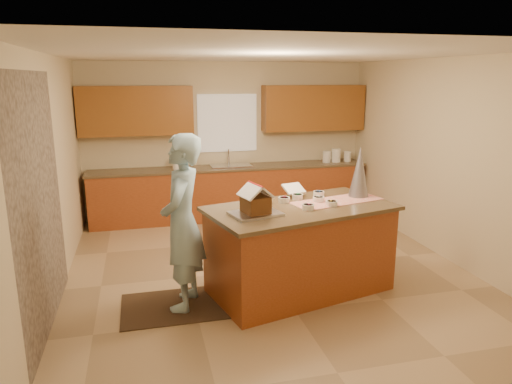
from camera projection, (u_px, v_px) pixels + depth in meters
floor at (267, 270)px, 6.13m from camera, size 5.50×5.50×0.00m
ceiling at (268, 54)px, 5.49m from camera, size 5.50×5.50×0.00m
wall_back at (227, 140)px, 8.40m from camera, size 5.50×5.50×0.00m
wall_front at (374, 241)px, 3.21m from camera, size 5.50×5.50×0.00m
wall_left at (51, 178)px, 5.22m from camera, size 5.50×5.50×0.00m
wall_right at (445, 160)px, 6.39m from camera, size 5.50×5.50×0.00m
stone_accent at (40, 205)px, 4.50m from camera, size 0.00×2.50×2.50m
window_curtain at (227, 123)px, 8.30m from camera, size 1.05×0.03×1.00m
back_counter_base at (231, 193)px, 8.33m from camera, size 4.80×0.60×0.88m
back_counter_top at (231, 168)px, 8.22m from camera, size 4.85×0.63×0.04m
upper_cabinet_left at (136, 111)px, 7.74m from camera, size 1.85×0.35×0.80m
upper_cabinet_right at (313, 108)px, 8.46m from camera, size 1.85×0.35×0.80m
sink at (231, 168)px, 8.23m from camera, size 0.70×0.45×0.12m
faucet at (229, 157)px, 8.36m from camera, size 0.03×0.03×0.28m
island_base at (300, 251)px, 5.42m from camera, size 2.18×1.45×0.98m
island_top at (301, 208)px, 5.30m from camera, size 2.29×1.56×0.04m
table_runner at (337, 201)px, 5.52m from camera, size 1.17×0.66×0.01m
baking_tray at (256, 214)px, 4.97m from camera, size 0.59×0.49×0.03m
cookbook at (294, 189)px, 5.71m from camera, size 0.28×0.24×0.10m
tinsel_tree at (359, 172)px, 5.67m from camera, size 0.30×0.30×0.61m
rug at (181, 305)px, 5.15m from camera, size 1.27×0.83×0.01m
boy at (182, 223)px, 4.94m from camera, size 0.64×0.79×1.88m
canister_a at (327, 157)px, 8.61m from camera, size 0.15×0.15×0.21m
canister_b at (336, 155)px, 8.65m from camera, size 0.17×0.17×0.24m
canister_c at (347, 156)px, 8.71m from camera, size 0.13×0.13×0.19m
paper_towel at (176, 162)px, 7.97m from camera, size 0.10×0.10×0.22m
gingerbread_house at (256, 202)px, 4.94m from camera, size 0.37×0.38×0.31m
candy_bowls at (304, 200)px, 5.46m from camera, size 0.84×0.67×0.06m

